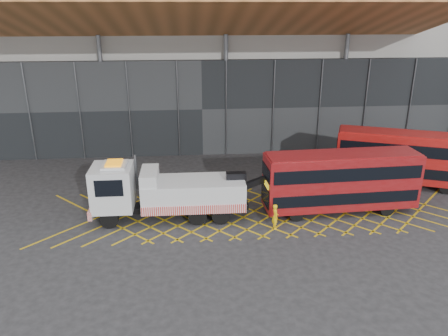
{
  "coord_description": "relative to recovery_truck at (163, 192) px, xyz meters",
  "views": [
    {
      "loc": [
        0.79,
        -24.57,
        12.22
      ],
      "look_at": [
        3.0,
        1.5,
        2.4
      ],
      "focal_mm": 35.0,
      "sensor_mm": 36.0,
      "label": 1
    }
  ],
  "objects": [
    {
      "name": "bus_second",
      "position": [
        16.9,
        3.87,
        0.41
      ],
      "size": [
        9.61,
        5.49,
        3.86
      ],
      "rotation": [
        0.0,
        0.0,
        -0.37
      ],
      "color": "#9E0F0C",
      "rests_on": "ground_plane"
    },
    {
      "name": "ground_plane",
      "position": [
        0.81,
        0.42,
        -1.73
      ],
      "size": [
        120.0,
        120.0,
        0.0
      ],
      "primitive_type": "plane",
      "color": "#272729"
    },
    {
      "name": "recovery_truck",
      "position": [
        0.0,
        0.0,
        0.0
      ],
      "size": [
        10.73,
        2.61,
        3.75
      ],
      "rotation": [
        0.0,
        0.0,
        -0.0
      ],
      "color": "black",
      "rests_on": "ground_plane"
    },
    {
      "name": "worker",
      "position": [
        6.46,
        -1.91,
        -0.97
      ],
      "size": [
        0.39,
        0.57,
        1.52
      ],
      "primitive_type": "imported",
      "rotation": [
        0.0,
        0.0,
        1.62
      ],
      "color": "yellow",
      "rests_on": "ground_plane"
    },
    {
      "name": "road_markings",
      "position": [
        6.41,
        0.42,
        -1.73
      ],
      "size": [
        27.96,
        7.16,
        0.01
      ],
      "color": "gold",
      "rests_on": "ground_plane"
    },
    {
      "name": "bus_towed",
      "position": [
        10.85,
        -0.04,
        0.4
      ],
      "size": [
        9.56,
        2.67,
        3.85
      ],
      "rotation": [
        0.0,
        0.0,
        0.05
      ],
      "color": "maroon",
      "rests_on": "ground_plane"
    },
    {
      "name": "construction_building",
      "position": [
        2.73,
        18.81,
        7.24
      ],
      "size": [
        55.0,
        23.97,
        18.0
      ],
      "color": "gray",
      "rests_on": "ground_plane"
    }
  ]
}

